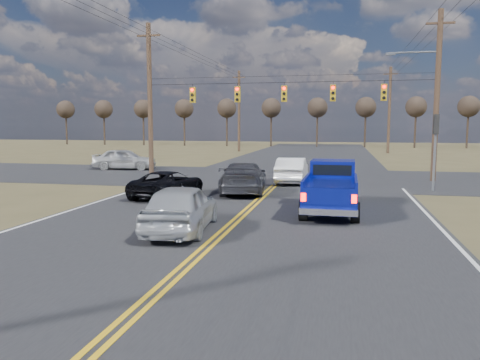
% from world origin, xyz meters
% --- Properties ---
extents(ground, '(160.00, 160.00, 0.00)m').
position_xyz_m(ground, '(0.00, 0.00, 0.00)').
color(ground, brown).
rests_on(ground, ground).
extents(road_main, '(14.00, 120.00, 0.02)m').
position_xyz_m(road_main, '(0.00, 10.00, 0.00)').
color(road_main, '#28282B').
rests_on(road_main, ground).
extents(road_cross, '(120.00, 12.00, 0.02)m').
position_xyz_m(road_cross, '(0.00, 18.00, 0.00)').
color(road_cross, '#28282B').
rests_on(road_cross, ground).
extents(signal_gantry, '(19.60, 4.83, 10.00)m').
position_xyz_m(signal_gantry, '(0.50, 17.79, 5.06)').
color(signal_gantry, '#473323').
rests_on(signal_gantry, ground).
extents(utility_poles, '(19.60, 58.32, 10.00)m').
position_xyz_m(utility_poles, '(0.00, 17.00, 5.23)').
color(utility_poles, '#473323').
rests_on(utility_poles, ground).
extents(treeline, '(87.00, 117.80, 7.40)m').
position_xyz_m(treeline, '(0.00, 26.96, 5.70)').
color(treeline, '#33261C').
rests_on(treeline, ground).
extents(pickup_truck, '(2.13, 5.20, 1.94)m').
position_xyz_m(pickup_truck, '(3.24, 6.55, 0.94)').
color(pickup_truck, black).
rests_on(pickup_truck, ground).
extents(silver_suv, '(2.28, 4.69, 1.54)m').
position_xyz_m(silver_suv, '(-1.36, 2.26, 0.77)').
color(silver_suv, '#B4B8BD').
rests_on(silver_suv, ground).
extents(black_suv, '(2.64, 4.71, 1.24)m').
position_xyz_m(black_suv, '(-4.31, 8.82, 0.62)').
color(black_suv, black).
rests_on(black_suv, ground).
extents(white_car_queue, '(1.60, 4.51, 1.48)m').
position_xyz_m(white_car_queue, '(0.80, 15.50, 0.74)').
color(white_car_queue, white).
rests_on(white_car_queue, ground).
extents(dgrey_car_queue, '(2.77, 5.47, 1.52)m').
position_xyz_m(dgrey_car_queue, '(-1.15, 11.01, 0.76)').
color(dgrey_car_queue, '#39393E').
rests_on(dgrey_car_queue, ground).
extents(cross_car_west, '(2.55, 4.90, 1.59)m').
position_xyz_m(cross_car_west, '(-12.36, 20.84, 0.80)').
color(cross_car_west, '#B9B9B9').
rests_on(cross_car_west, ground).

